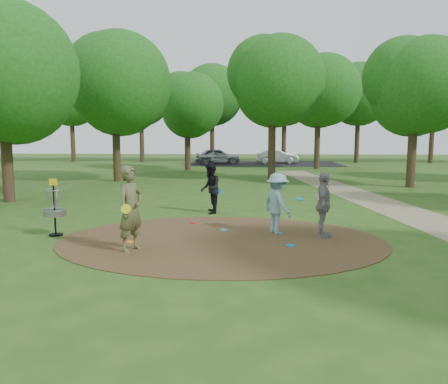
{
  "coord_description": "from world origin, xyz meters",
  "views": [
    {
      "loc": [
        0.72,
        -10.93,
        2.7
      ],
      "look_at": [
        0.0,
        1.2,
        1.1
      ],
      "focal_mm": 35.0,
      "sensor_mm": 36.0,
      "label": 1
    }
  ],
  "objects": [
    {
      "name": "ground",
      "position": [
        0.0,
        0.0,
        0.0
      ],
      "size": [
        100.0,
        100.0,
        0.0
      ],
      "primitive_type": "plane",
      "color": "#2D5119",
      "rests_on": "ground"
    },
    {
      "name": "dirt_clearing",
      "position": [
        0.0,
        0.0,
        0.01
      ],
      "size": [
        8.4,
        8.4,
        0.02
      ],
      "primitive_type": "cylinder",
      "color": "#47301C",
      "rests_on": "ground"
    },
    {
      "name": "footpath",
      "position": [
        6.5,
        2.0,
        0.01
      ],
      "size": [
        7.55,
        39.89,
        0.01
      ],
      "primitive_type": "cube",
      "rotation": [
        0.0,
        0.0,
        0.14
      ],
      "color": "#8C7A5B",
      "rests_on": "ground"
    },
    {
      "name": "parking_lot",
      "position": [
        2.0,
        30.0,
        0.0
      ],
      "size": [
        14.0,
        8.0,
        0.01
      ],
      "primitive_type": "cube",
      "color": "black",
      "rests_on": "ground"
    },
    {
      "name": "player_observer_with_disc",
      "position": [
        -2.02,
        -1.16,
        1.0
      ],
      "size": [
        0.76,
        0.87,
        2.0
      ],
      "color": "brown",
      "rests_on": "ground"
    },
    {
      "name": "player_throwing_with_disc",
      "position": [
        1.48,
        0.87,
        0.84
      ],
      "size": [
        1.28,
        1.25,
        1.67
      ],
      "color": "#7CA7B9",
      "rests_on": "ground"
    },
    {
      "name": "player_walking_with_disc",
      "position": [
        -0.63,
        3.89,
        0.86
      ],
      "size": [
        0.74,
        0.89,
        1.72
      ],
      "color": "black",
      "rests_on": "ground"
    },
    {
      "name": "player_waiting_with_disc",
      "position": [
        2.66,
        0.51,
        0.87
      ],
      "size": [
        0.57,
        1.07,
        1.73
      ],
      "color": "gray",
      "rests_on": "ground"
    },
    {
      "name": "disc_ground_cyan",
      "position": [
        -0.0,
        1.11,
        0.03
      ],
      "size": [
        0.22,
        0.22,
        0.02
      ],
      "primitive_type": "cylinder",
      "color": "#16B4A3",
      "rests_on": "dirt_clearing"
    },
    {
      "name": "disc_ground_blue",
      "position": [
        1.71,
        -0.52,
        0.03
      ],
      "size": [
        0.22,
        0.22,
        0.02
      ],
      "primitive_type": "cylinder",
      "color": "#0B78C1",
      "rests_on": "dirt_clearing"
    },
    {
      "name": "disc_ground_red",
      "position": [
        -1.01,
        2.08,
        0.03
      ],
      "size": [
        0.22,
        0.22,
        0.02
      ],
      "primitive_type": "cylinder",
      "color": "red",
      "rests_on": "dirt_clearing"
    },
    {
      "name": "car_left",
      "position": [
        -2.29,
        29.6,
        0.71
      ],
      "size": [
        4.39,
        2.26,
        1.43
      ],
      "primitive_type": "imported",
      "rotation": [
        0.0,
        0.0,
        1.71
      ],
      "color": "#A7A9AE",
      "rests_on": "ground"
    },
    {
      "name": "car_right",
      "position": [
        3.28,
        30.42,
        0.64
      ],
      "size": [
        3.95,
        1.47,
        1.29
      ],
      "primitive_type": "imported",
      "rotation": [
        0.0,
        0.0,
        1.6
      ],
      "color": "#B4B8BD",
      "rests_on": "ground"
    },
    {
      "name": "disc_ground_orange",
      "position": [
        -2.28,
        -0.41,
        0.03
      ],
      "size": [
        0.22,
        0.22,
        0.02
      ],
      "primitive_type": "cylinder",
      "color": "orange",
      "rests_on": "dirt_clearing"
    },
    {
      "name": "disc_golf_basket",
      "position": [
        -4.5,
        0.3,
        0.87
      ],
      "size": [
        0.63,
        0.63,
        1.54
      ],
      "color": "black",
      "rests_on": "ground"
    },
    {
      "name": "tree_ring",
      "position": [
        2.15,
        7.0,
        5.19
      ],
      "size": [
        37.16,
        45.51,
        9.09
      ],
      "color": "#332316",
      "rests_on": "ground"
    }
  ]
}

